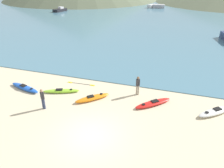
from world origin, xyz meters
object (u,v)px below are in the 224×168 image
object	(u,v)px
loose_paddle	(81,84)
kayak_on_sand_3	(61,91)
moored_boat_3	(159,6)
moored_boat_1	(60,10)
moored_boat_4	(152,6)
person_near_waterline	(138,84)
moored_boat_0	(67,4)
kayak_on_sand_1	(153,103)
kayak_on_sand_4	(92,98)
person_near_foreground	(43,98)
kayak_on_sand_0	(215,111)
kayak_on_sand_2	(25,88)

from	to	relation	value
loose_paddle	kayak_on_sand_3	bearing A→B (deg)	-115.11
moored_boat_3	loose_paddle	size ratio (longest dim) A/B	1.30
moored_boat_1	moored_boat_4	bearing A→B (deg)	33.62
person_near_waterline	loose_paddle	distance (m)	5.74
moored_boat_1	moored_boat_3	distance (m)	29.94
moored_boat_0	person_near_waterline	bearing A→B (deg)	-55.73
kayak_on_sand_1	kayak_on_sand_3	world-z (taller)	kayak_on_sand_1
kayak_on_sand_3	kayak_on_sand_4	bearing A→B (deg)	-5.87
kayak_on_sand_3	moored_boat_1	size ratio (longest dim) A/B	0.75
person_near_foreground	kayak_on_sand_1	bearing A→B (deg)	21.67
moored_boat_1	moored_boat_4	size ratio (longest dim) A/B	1.25
kayak_on_sand_1	moored_boat_3	bearing A→B (deg)	96.76
kayak_on_sand_3	moored_boat_1	xyz separation A→B (m)	(-24.00, 41.35, 0.35)
kayak_on_sand_1	kayak_on_sand_3	distance (m)	8.22
kayak_on_sand_1	moored_boat_4	world-z (taller)	moored_boat_4
kayak_on_sand_0	person_near_waterline	bearing A→B (deg)	170.44
person_near_waterline	moored_boat_4	distance (m)	55.67
kayak_on_sand_2	moored_boat_1	xyz separation A→B (m)	(-20.47, 41.87, 0.32)
kayak_on_sand_3	person_near_waterline	world-z (taller)	person_near_waterline
kayak_on_sand_0	moored_boat_3	bearing A→B (deg)	101.48
kayak_on_sand_1	kayak_on_sand_4	size ratio (longest dim) A/B	1.10
kayak_on_sand_2	kayak_on_sand_4	world-z (taller)	kayak_on_sand_4
moored_boat_1	loose_paddle	xyz separation A→B (m)	(24.98, -39.26, -0.47)
kayak_on_sand_4	kayak_on_sand_0	bearing A→B (deg)	5.95
kayak_on_sand_1	kayak_on_sand_3	xyz separation A→B (m)	(-8.21, -0.47, -0.01)
moored_boat_3	moored_boat_0	bearing A→B (deg)	-167.88
moored_boat_3	moored_boat_4	distance (m)	2.03
moored_boat_0	kayak_on_sand_1	bearing A→B (deg)	-55.19
person_near_foreground	moored_boat_1	size ratio (longest dim) A/B	0.40
kayak_on_sand_4	moored_boat_0	size ratio (longest dim) A/B	0.65
kayak_on_sand_2	loose_paddle	bearing A→B (deg)	29.97
kayak_on_sand_4	moored_boat_0	bearing A→B (deg)	120.39
kayak_on_sand_0	person_near_foreground	distance (m)	13.38
moored_boat_3	loose_paddle	xyz separation A→B (m)	(-0.52, -54.95, -0.55)
kayak_on_sand_4	person_near_foreground	size ratio (longest dim) A/B	1.55
kayak_on_sand_0	kayak_on_sand_1	distance (m)	4.74
kayak_on_sand_0	moored_boat_0	distance (m)	64.13
moored_boat_1	person_near_waterline	bearing A→B (deg)	-52.28
kayak_on_sand_0	person_near_waterline	xyz separation A→B (m)	(-6.32, 1.06, 0.82)
kayak_on_sand_2	moored_boat_1	world-z (taller)	moored_boat_1
moored_boat_3	loose_paddle	world-z (taller)	moored_boat_3
kayak_on_sand_0	loose_paddle	distance (m)	12.05
person_near_waterline	moored_boat_4	size ratio (longest dim) A/B	0.51
kayak_on_sand_2	moored_boat_0	size ratio (longest dim) A/B	0.87
moored_boat_4	moored_boat_1	bearing A→B (deg)	-146.38
kayak_on_sand_1	person_near_waterline	size ratio (longest dim) A/B	1.69
person_near_waterline	loose_paddle	bearing A→B (deg)	176.59
kayak_on_sand_2	moored_boat_4	world-z (taller)	moored_boat_4
kayak_on_sand_4	kayak_on_sand_3	bearing A→B (deg)	174.13
kayak_on_sand_1	kayak_on_sand_2	distance (m)	11.78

